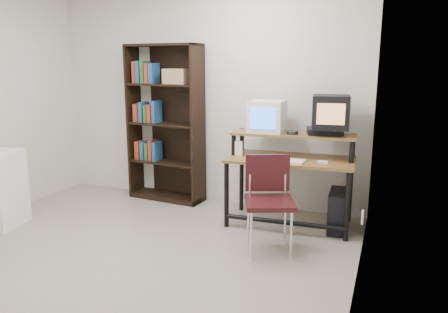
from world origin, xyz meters
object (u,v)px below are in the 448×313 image
(crt_tv, at_px, (331,112))
(school_chair, at_px, (269,193))
(crt_monitor, at_px, (267,117))
(bookshelf, at_px, (166,122))
(pc_tower, at_px, (339,211))
(computer_desk, at_px, (291,161))

(crt_tv, bearing_deg, school_chair, -124.67)
(crt_monitor, height_order, bookshelf, bookshelf)
(crt_tv, relative_size, bookshelf, 0.21)
(pc_tower, height_order, school_chair, school_chair)
(crt_monitor, distance_m, pc_tower, 1.26)
(school_chair, relative_size, bookshelf, 0.45)
(crt_monitor, distance_m, bookshelf, 1.39)
(crt_tv, bearing_deg, computer_desk, -170.44)
(computer_desk, relative_size, crt_tv, 3.27)
(computer_desk, distance_m, crt_monitor, 0.55)
(bookshelf, bearing_deg, pc_tower, -3.54)
(pc_tower, bearing_deg, crt_monitor, 167.87)
(school_chair, xyz_separation_m, bookshelf, (-1.63, 1.04, 0.45))
(crt_monitor, relative_size, crt_tv, 0.95)
(crt_monitor, relative_size, bookshelf, 0.20)
(crt_tv, distance_m, school_chair, 1.15)
(school_chair, bearing_deg, crt_monitor, 85.52)
(pc_tower, distance_m, bookshelf, 2.36)
(crt_tv, xyz_separation_m, school_chair, (-0.42, -0.83, -0.68))
(pc_tower, bearing_deg, crt_tv, 136.14)
(computer_desk, bearing_deg, pc_tower, -4.27)
(pc_tower, distance_m, school_chair, 0.96)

